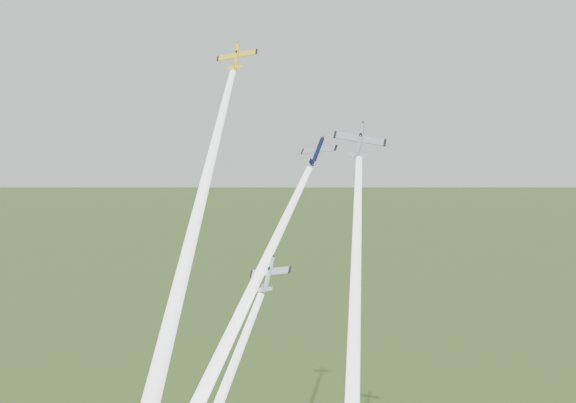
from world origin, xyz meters
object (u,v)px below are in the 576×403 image
(plane_yellow, at_px, (237,56))
(plane_navy, at_px, (317,151))
(plane_silver_low, at_px, (269,274))
(plane_silver_right, at_px, (360,141))

(plane_yellow, xyz_separation_m, plane_navy, (12.74, 1.99, -14.69))
(plane_navy, relative_size, plane_silver_low, 0.97)
(plane_silver_right, bearing_deg, plane_silver_low, -145.43)
(plane_navy, bearing_deg, plane_silver_low, -84.28)
(plane_silver_right, distance_m, plane_silver_low, 23.86)
(plane_yellow, height_order, plane_navy, plane_yellow)
(plane_silver_right, height_order, plane_silver_low, plane_silver_right)
(plane_yellow, distance_m, plane_navy, 19.54)
(plane_yellow, height_order, plane_silver_right, plane_yellow)
(plane_yellow, relative_size, plane_silver_low, 0.98)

